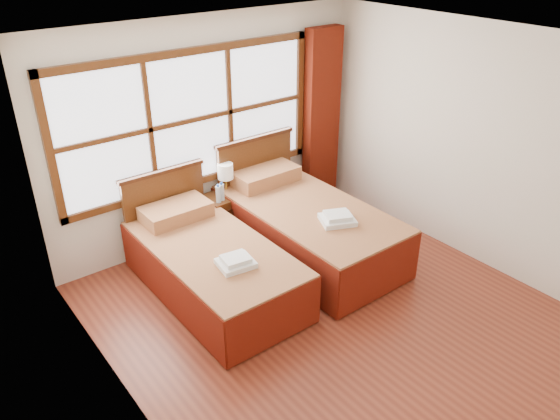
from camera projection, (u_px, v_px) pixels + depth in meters
floor at (339, 320)px, 5.31m from camera, size 4.50×4.50×0.00m
ceiling at (356, 48)px, 4.09m from camera, size 4.50×4.50×0.00m
wall_back at (210, 131)px, 6.27m from camera, size 4.00×0.00×4.00m
wall_left at (128, 286)px, 3.62m from camera, size 0.00×4.50×4.50m
wall_right at (482, 149)px, 5.79m from camera, size 0.00×4.50×4.50m
window at (191, 120)px, 6.02m from camera, size 3.16×0.06×1.56m
curtain at (322, 118)px, 7.10m from camera, size 0.50×0.16×2.30m
bed_left at (211, 264)px, 5.62m from camera, size 1.07×2.09×1.04m
bed_right at (304, 225)px, 6.28m from camera, size 1.17×2.28×1.15m
nightstand at (225, 217)px, 6.56m from camera, size 0.43×0.43×0.58m
towels_left at (236, 262)px, 5.14m from camera, size 0.37×0.33×0.10m
towels_right at (337, 218)px, 5.77m from camera, size 0.44×0.42×0.10m
lamp at (225, 172)px, 6.40m from camera, size 0.18×0.18×0.36m
bottle_near at (218, 194)px, 6.23m from camera, size 0.06×0.06×0.22m
bottle_far at (222, 192)px, 6.28m from camera, size 0.06×0.06×0.23m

